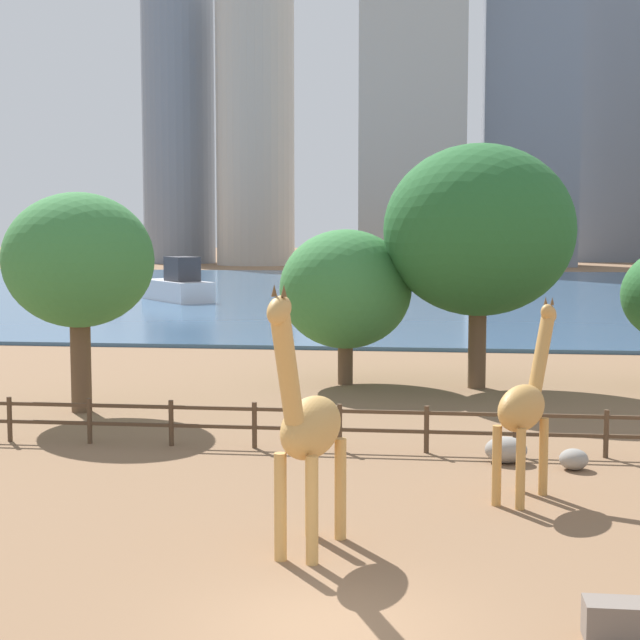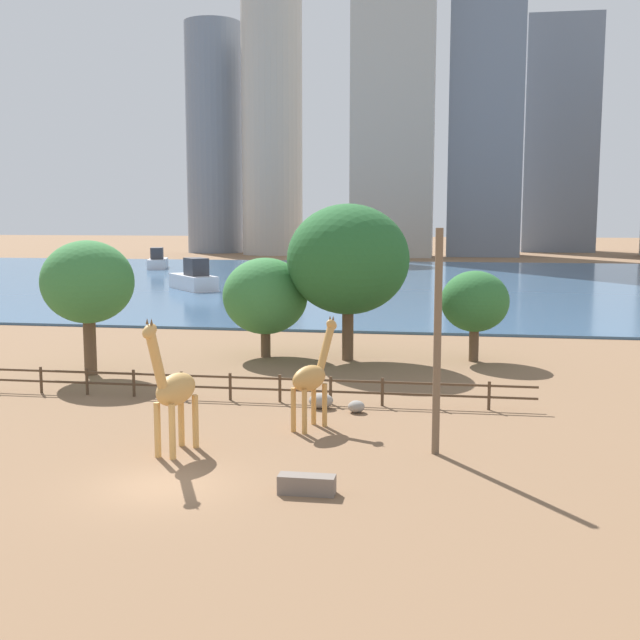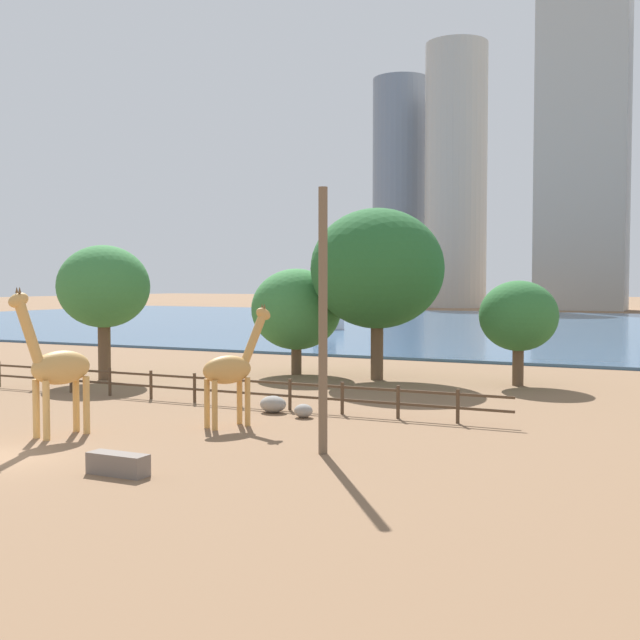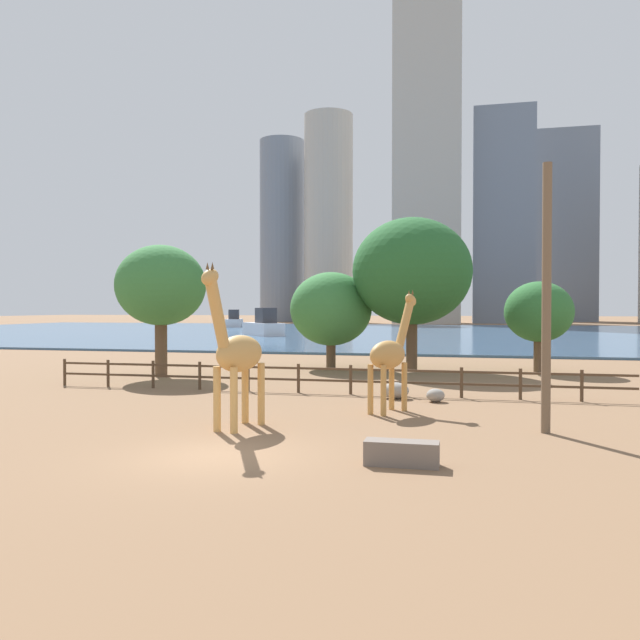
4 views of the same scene
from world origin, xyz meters
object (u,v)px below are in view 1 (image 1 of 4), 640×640
(boat_ferry, at_px, (178,286))
(boat_sailboat, at_px, (114,269))
(giraffe_companion, at_px, (524,406))
(boulder_near_fence, at_px, (506,450))
(tree_center_broad, at_px, (479,231))
(tree_right_tall, at_px, (79,261))
(tree_left_small, at_px, (346,289))
(giraffe_tall, at_px, (308,428))
(boulder_by_pole, at_px, (574,459))

(boat_ferry, distance_m, boat_sailboat, 36.74)
(giraffe_companion, xyz_separation_m, boat_sailboat, (-39.59, 88.03, -0.82))
(boulder_near_fence, height_order, boat_ferry, boat_ferry)
(tree_center_broad, bearing_deg, giraffe_companion, -88.25)
(tree_right_tall, height_order, tree_left_small, tree_right_tall)
(tree_right_tall, relative_size, boat_ferry, 0.89)
(giraffe_tall, distance_m, boulder_by_pole, 9.47)
(giraffe_tall, bearing_deg, tree_center_broad, -177.54)
(giraffe_tall, xyz_separation_m, tree_center_broad, (3.89, 19.75, 3.64))
(giraffe_companion, bearing_deg, tree_center_broad, 28.06)
(boat_ferry, bearing_deg, giraffe_tall, 158.49)
(boulder_near_fence, distance_m, tree_right_tall, 15.46)
(giraffe_companion, height_order, boulder_by_pole, giraffe_companion)
(tree_right_tall, bearing_deg, giraffe_companion, -32.99)
(tree_right_tall, height_order, boat_ferry, tree_right_tall)
(boat_ferry, xyz_separation_m, boat_sailboat, (-16.59, 32.78, -0.11))
(boulder_near_fence, xyz_separation_m, boat_sailboat, (-39.43, 84.63, 0.96))
(giraffe_tall, xyz_separation_m, boat_sailboat, (-35.23, 92.29, -1.09))
(boulder_by_pole, distance_m, tree_center_broad, 14.02)
(giraffe_tall, relative_size, boulder_by_pole, 7.04)
(giraffe_companion, xyz_separation_m, boulder_near_fence, (-0.16, 3.40, -1.78))
(boulder_near_fence, relative_size, tree_left_small, 0.18)
(tree_left_small, bearing_deg, tree_center_broad, -3.14)
(boulder_near_fence, bearing_deg, boulder_by_pole, -17.92)
(tree_center_broad, bearing_deg, boat_ferry, 119.54)
(boulder_near_fence, xyz_separation_m, boulder_by_pole, (1.67, -0.54, -0.08))
(boat_sailboat, bearing_deg, tree_right_tall, -177.55)
(boulder_near_fence, relative_size, boat_sailboat, 0.14)
(giraffe_companion, relative_size, tree_right_tall, 0.62)
(tree_left_small, height_order, boat_ferry, tree_left_small)
(giraffe_tall, bearing_deg, tree_left_small, -162.94)
(giraffe_companion, bearing_deg, boulder_by_pole, -1.54)
(tree_center_broad, xyz_separation_m, boat_sailboat, (-39.12, 72.54, -4.73))
(giraffe_tall, bearing_deg, boat_sailboat, -145.51)
(tree_right_tall, height_order, boat_sailboat, tree_right_tall)
(boat_ferry, relative_size, boat_sailboat, 1.04)
(boulder_near_fence, height_order, boulder_by_pole, boulder_near_fence)
(giraffe_tall, xyz_separation_m, boat_ferry, (-18.64, 59.50, -0.98))
(giraffe_tall, height_order, boulder_by_pole, giraffe_tall)
(giraffe_companion, bearing_deg, giraffe_tall, 160.62)
(tree_right_tall, xyz_separation_m, tree_left_small, (8.22, 6.82, -1.29))
(giraffe_tall, relative_size, boulder_near_fence, 4.69)
(boulder_by_pole, xyz_separation_m, boat_sailboat, (-41.10, 85.17, 1.04))
(tree_right_tall, bearing_deg, tree_left_small, 39.67)
(boat_sailboat, bearing_deg, boulder_near_fence, -170.64)
(boulder_by_pole, distance_m, tree_left_small, 15.13)
(giraffe_companion, distance_m, tree_left_small, 16.80)
(boulder_by_pole, height_order, boat_ferry, boat_ferry)
(tree_right_tall, bearing_deg, tree_center_broad, 26.14)
(boulder_by_pole, distance_m, boat_sailboat, 94.57)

